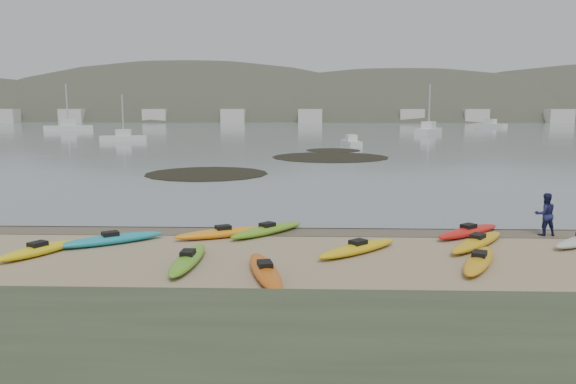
{
  "coord_description": "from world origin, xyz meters",
  "views": [
    {
      "loc": [
        0.72,
        -22.17,
        4.91
      ],
      "look_at": [
        0.0,
        0.0,
        1.5
      ],
      "focal_mm": 35.0,
      "sensor_mm": 36.0,
      "label": 1
    }
  ],
  "objects": [
    {
      "name": "water",
      "position": [
        0.0,
        300.0,
        0.01
      ],
      "size": [
        1200.0,
        1200.0,
        0.0
      ],
      "primitive_type": "plane",
      "color": "slate",
      "rests_on": "ground"
    },
    {
      "name": "ground",
      "position": [
        0.0,
        0.0,
        0.0
      ],
      "size": [
        600.0,
        600.0,
        0.0
      ],
      "primitive_type": "plane",
      "color": "tan",
      "rests_on": "ground"
    },
    {
      "name": "kayaks",
      "position": [
        0.3,
        -3.56,
        0.17
      ],
      "size": [
        24.29,
        8.99,
        0.34
      ],
      "color": "teal",
      "rests_on": "ground"
    },
    {
      "name": "wet_sand",
      "position": [
        0.0,
        -0.3,
        0.0
      ],
      "size": [
        60.0,
        60.0,
        0.0
      ],
      "primitive_type": "plane",
      "color": "brown",
      "rests_on": "ground"
    },
    {
      "name": "kelp_mats",
      "position": [
        0.0,
        28.4,
        0.03
      ],
      "size": [
        19.52,
        29.34,
        0.04
      ],
      "color": "black",
      "rests_on": "water"
    },
    {
      "name": "moored_boats",
      "position": [
        -3.39,
        81.46,
        0.56
      ],
      "size": [
        96.29,
        67.59,
        1.25
      ],
      "color": "silver",
      "rests_on": "ground"
    },
    {
      "name": "far_town",
      "position": [
        6.0,
        145.0,
        2.0
      ],
      "size": [
        199.0,
        5.0,
        4.0
      ],
      "color": "beige",
      "rests_on": "ground"
    },
    {
      "name": "far_hills",
      "position": [
        39.38,
        193.97,
        -15.93
      ],
      "size": [
        550.0,
        135.0,
        80.0
      ],
      "color": "#384235",
      "rests_on": "ground"
    },
    {
      "name": "person_east",
      "position": [
        9.85,
        -0.87,
        0.82
      ],
      "size": [
        0.84,
        0.67,
        1.65
      ],
      "primitive_type": "imported",
      "rotation": [
        0.0,
        0.0,
        3.2
      ],
      "color": "#1B2051",
      "rests_on": "ground"
    }
  ]
}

